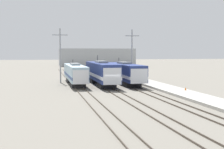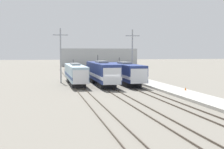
# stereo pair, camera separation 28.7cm
# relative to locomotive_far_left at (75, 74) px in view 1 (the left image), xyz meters

# --- Properties ---
(ground_plane) EXTENTS (400.00, 400.00, 0.00)m
(ground_plane) POSITION_rel_locomotive_far_left_xyz_m (4.57, -9.67, -2.02)
(ground_plane) COLOR slate
(rail_pair_far_left) EXTENTS (1.51, 120.00, 0.15)m
(rail_pair_far_left) POSITION_rel_locomotive_far_left_xyz_m (0.00, -9.67, -1.95)
(rail_pair_far_left) COLOR #4C4238
(rail_pair_far_left) RESTS_ON ground_plane
(rail_pair_center) EXTENTS (1.51, 120.00, 0.15)m
(rail_pair_center) POSITION_rel_locomotive_far_left_xyz_m (4.57, -9.67, -1.95)
(rail_pair_center) COLOR #4C4238
(rail_pair_center) RESTS_ON ground_plane
(rail_pair_far_right) EXTENTS (1.51, 120.00, 0.15)m
(rail_pair_far_right) POSITION_rel_locomotive_far_left_xyz_m (9.14, -9.67, -1.95)
(rail_pair_far_right) COLOR #4C4238
(rail_pair_far_right) RESTS_ON ground_plane
(locomotive_far_left) EXTENTS (2.78, 18.56, 4.49)m
(locomotive_far_left) POSITION_rel_locomotive_far_left_xyz_m (0.00, 0.00, 0.00)
(locomotive_far_left) COLOR #232326
(locomotive_far_left) RESTS_ON ground_plane
(locomotive_center) EXTENTS (3.11, 18.58, 5.37)m
(locomotive_center) POSITION_rel_locomotive_far_left_xyz_m (4.57, -1.87, 0.22)
(locomotive_center) COLOR black
(locomotive_center) RESTS_ON ground_plane
(locomotive_far_right) EXTENTS (3.10, 19.05, 4.87)m
(locomotive_far_right) POSITION_rel_locomotive_far_left_xyz_m (9.14, -0.72, 0.09)
(locomotive_far_right) COLOR black
(locomotive_far_right) RESTS_ON ground_plane
(catenary_tower_left) EXTENTS (2.93, 0.26, 10.47)m
(catenary_tower_left) POSITION_rel_locomotive_far_left_xyz_m (-2.47, 3.92, 3.59)
(catenary_tower_left) COLOR gray
(catenary_tower_left) RESTS_ON ground_plane
(catenary_tower_right) EXTENTS (2.93, 0.26, 10.47)m
(catenary_tower_right) POSITION_rel_locomotive_far_left_xyz_m (11.86, 3.92, 3.59)
(catenary_tower_right) COLOR gray
(catenary_tower_right) RESTS_ON ground_plane
(platform) EXTENTS (4.00, 120.00, 0.36)m
(platform) POSITION_rel_locomotive_far_left_xyz_m (13.49, -9.67, -1.85)
(platform) COLOR #A8A59E
(platform) RESTS_ON ground_plane
(traffic_cone) EXTENTS (0.29, 0.29, 0.45)m
(traffic_cone) POSITION_rel_locomotive_far_left_xyz_m (14.67, -14.83, -1.44)
(traffic_cone) COLOR orange
(traffic_cone) RESTS_ON platform
(depot_building) EXTENTS (32.12, 12.91, 7.43)m
(depot_building) POSITION_rel_locomotive_far_left_xyz_m (17.09, 78.08, 1.69)
(depot_building) COLOR #9EA3A8
(depot_building) RESTS_ON ground_plane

